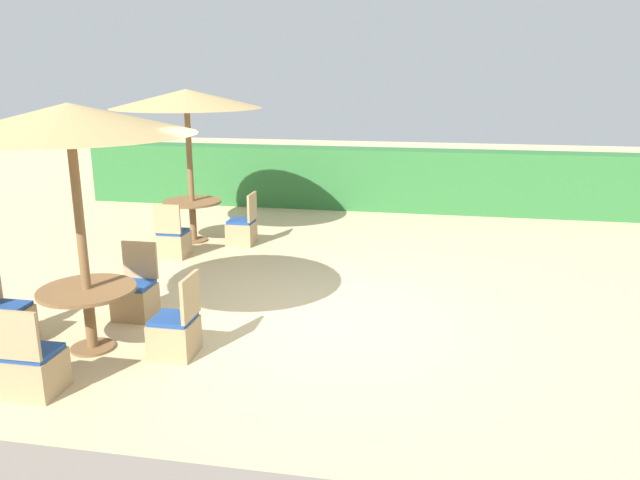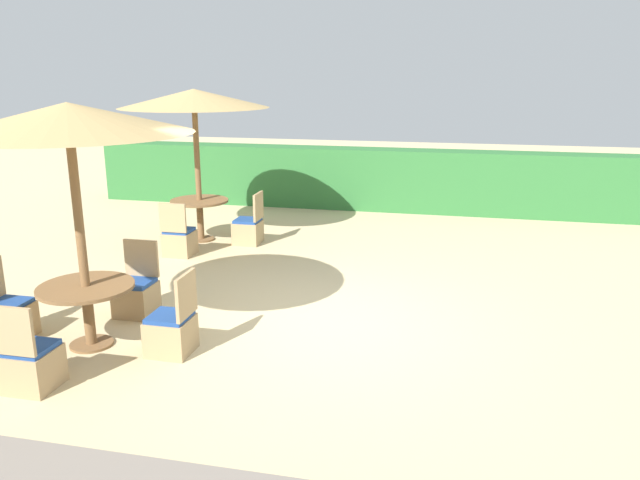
{
  "view_description": "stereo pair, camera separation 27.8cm",
  "coord_description": "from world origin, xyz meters",
  "px_view_note": "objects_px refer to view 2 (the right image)",
  "views": [
    {
      "loc": [
        1.42,
        -7.02,
        3.04
      ],
      "look_at": [
        0.0,
        0.6,
        0.9
      ],
      "focal_mm": 35.0,
      "sensor_mm": 36.0,
      "label": 1
    },
    {
      "loc": [
        1.7,
        -6.96,
        3.04
      ],
      "look_at": [
        0.0,
        0.6,
        0.9
      ],
      "focal_mm": 35.0,
      "sensor_mm": 36.0,
      "label": 2
    }
  ],
  "objects_px": {
    "parasol_back_left": "(194,99)",
    "patio_chair_back_left_south": "(179,240)",
    "patio_chair_front_left_south": "(30,364)",
    "round_table_front_left": "(87,299)",
    "parasol_front_left": "(68,119)",
    "patio_chair_front_left_east": "(172,331)",
    "patio_chair_back_left_east": "(249,229)",
    "patio_chair_front_left_west": "(8,317)",
    "round_table_back_left": "(200,209)",
    "patio_chair_front_left_north": "(137,294)"
  },
  "relations": [
    {
      "from": "patio_chair_back_left_east",
      "to": "round_table_front_left",
      "type": "distance_m",
      "value": 4.48
    },
    {
      "from": "round_table_back_left",
      "to": "patio_chair_back_left_east",
      "type": "distance_m",
      "value": 0.99
    },
    {
      "from": "patio_chair_back_left_south",
      "to": "patio_chair_front_left_west",
      "type": "distance_m",
      "value": 3.57
    },
    {
      "from": "round_table_back_left",
      "to": "patio_chair_front_left_west",
      "type": "bearing_deg",
      "value": -95.74
    },
    {
      "from": "round_table_back_left",
      "to": "patio_chair_front_left_south",
      "type": "distance_m",
      "value": 5.56
    },
    {
      "from": "parasol_back_left",
      "to": "patio_chair_front_left_north",
      "type": "bearing_deg",
      "value": -79.8
    },
    {
      "from": "parasol_back_left",
      "to": "patio_chair_back_left_south",
      "type": "distance_m",
      "value": 2.47
    },
    {
      "from": "round_table_back_left",
      "to": "patio_chair_front_left_east",
      "type": "relative_size",
      "value": 1.12
    },
    {
      "from": "patio_chair_back_left_south",
      "to": "patio_chair_front_left_south",
      "type": "xyz_separation_m",
      "value": [
        0.54,
        -4.52,
        0.0
      ]
    },
    {
      "from": "parasol_back_left",
      "to": "patio_chair_front_left_south",
      "type": "height_order",
      "value": "parasol_back_left"
    },
    {
      "from": "patio_chair_back_left_south",
      "to": "patio_chair_front_left_east",
      "type": "height_order",
      "value": "same"
    },
    {
      "from": "patio_chair_back_left_east",
      "to": "patio_chair_front_left_south",
      "type": "height_order",
      "value": "same"
    },
    {
      "from": "parasol_back_left",
      "to": "parasol_front_left",
      "type": "relative_size",
      "value": 1.0
    },
    {
      "from": "patio_chair_back_left_south",
      "to": "round_table_back_left",
      "type": "bearing_deg",
      "value": 92.36
    },
    {
      "from": "round_table_front_left",
      "to": "patio_chair_back_left_east",
      "type": "bearing_deg",
      "value": 85.46
    },
    {
      "from": "parasol_back_left",
      "to": "round_table_back_left",
      "type": "bearing_deg",
      "value": 0.0
    },
    {
      "from": "parasol_back_left",
      "to": "patio_chair_back_left_south",
      "type": "relative_size",
      "value": 2.9
    },
    {
      "from": "parasol_back_left",
      "to": "patio_chair_back_left_east",
      "type": "distance_m",
      "value": 2.45
    },
    {
      "from": "patio_chair_back_left_east",
      "to": "patio_chair_front_left_east",
      "type": "distance_m",
      "value": 4.48
    },
    {
      "from": "patio_chair_back_left_east",
      "to": "round_table_front_left",
      "type": "relative_size",
      "value": 0.88
    },
    {
      "from": "parasol_front_left",
      "to": "patio_chair_front_left_east",
      "type": "relative_size",
      "value": 2.91
    },
    {
      "from": "patio_chair_back_left_south",
      "to": "round_table_front_left",
      "type": "xyz_separation_m",
      "value": [
        0.54,
        -3.51,
        0.3
      ]
    },
    {
      "from": "patio_chair_front_left_east",
      "to": "patio_chair_front_left_north",
      "type": "bearing_deg",
      "value": 44.81
    },
    {
      "from": "parasol_front_left",
      "to": "round_table_front_left",
      "type": "xyz_separation_m",
      "value": [
        -0.0,
        -0.0,
        -1.97
      ]
    },
    {
      "from": "patio_chair_front_left_north",
      "to": "patio_chair_front_left_south",
      "type": "xyz_separation_m",
      "value": [
        -0.05,
        -1.99,
        0.0
      ]
    },
    {
      "from": "round_table_back_left",
      "to": "patio_chair_front_left_east",
      "type": "bearing_deg",
      "value": -70.59
    },
    {
      "from": "patio_chair_back_left_east",
      "to": "round_table_front_left",
      "type": "xyz_separation_m",
      "value": [
        -0.35,
        -4.46,
        0.3
      ]
    },
    {
      "from": "patio_chair_back_left_south",
      "to": "patio_chair_back_left_east",
      "type": "bearing_deg",
      "value": 46.53
    },
    {
      "from": "round_table_back_left",
      "to": "patio_chair_back_left_east",
      "type": "bearing_deg",
      "value": -2.79
    },
    {
      "from": "patio_chair_back_left_east",
      "to": "patio_chair_back_left_south",
      "type": "bearing_deg",
      "value": 136.53
    },
    {
      "from": "parasol_front_left",
      "to": "round_table_front_left",
      "type": "distance_m",
      "value": 1.97
    },
    {
      "from": "parasol_front_left",
      "to": "patio_chair_front_left_south",
      "type": "distance_m",
      "value": 2.49
    },
    {
      "from": "round_table_front_left",
      "to": "patio_chair_front_left_south",
      "type": "relative_size",
      "value": 1.13
    },
    {
      "from": "round_table_front_left",
      "to": "patio_chair_front_left_west",
      "type": "bearing_deg",
      "value": -178.58
    },
    {
      "from": "patio_chair_front_left_north",
      "to": "parasol_back_left",
      "type": "bearing_deg",
      "value": -79.8
    },
    {
      "from": "patio_chair_back_left_south",
      "to": "patio_chair_front_left_north",
      "type": "height_order",
      "value": "same"
    },
    {
      "from": "patio_chair_front_left_north",
      "to": "patio_chair_back_left_south",
      "type": "bearing_deg",
      "value": -76.82
    },
    {
      "from": "parasol_back_left",
      "to": "patio_chair_front_left_south",
      "type": "distance_m",
      "value": 5.99
    },
    {
      "from": "round_table_back_left",
      "to": "patio_chair_back_left_south",
      "type": "distance_m",
      "value": 1.04
    },
    {
      "from": "parasol_front_left",
      "to": "patio_chair_front_left_south",
      "type": "height_order",
      "value": "parasol_front_left"
    },
    {
      "from": "patio_chair_front_left_south",
      "to": "round_table_front_left",
      "type": "bearing_deg",
      "value": 89.98
    },
    {
      "from": "round_table_back_left",
      "to": "patio_chair_front_left_east",
      "type": "distance_m",
      "value": 4.76
    },
    {
      "from": "patio_chair_back_left_east",
      "to": "patio_chair_back_left_south",
      "type": "distance_m",
      "value": 1.31
    },
    {
      "from": "patio_chair_front_left_west",
      "to": "patio_chair_front_left_south",
      "type": "height_order",
      "value": "same"
    },
    {
      "from": "patio_chair_back_left_south",
      "to": "patio_chair_front_left_east",
      "type": "bearing_deg",
      "value": -66.2
    },
    {
      "from": "patio_chair_back_left_east",
      "to": "parasol_front_left",
      "type": "xyz_separation_m",
      "value": [
        -0.35,
        -4.46,
        2.27
      ]
    },
    {
      "from": "patio_chair_front_left_north",
      "to": "patio_chair_front_left_south",
      "type": "distance_m",
      "value": 1.99
    },
    {
      "from": "patio_chair_front_left_west",
      "to": "parasol_back_left",
      "type": "bearing_deg",
      "value": 174.26
    },
    {
      "from": "parasol_front_left",
      "to": "patio_chair_front_left_east",
      "type": "xyz_separation_m",
      "value": [
        0.99,
        0.03,
        -2.27
      ]
    },
    {
      "from": "parasol_back_left",
      "to": "round_table_front_left",
      "type": "xyz_separation_m",
      "value": [
        0.59,
        -4.5,
        -1.96
      ]
    }
  ]
}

